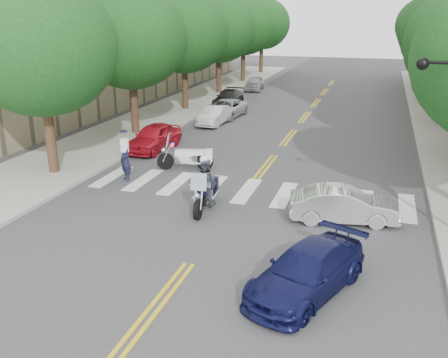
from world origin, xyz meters
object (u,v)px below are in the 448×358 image
at_px(motorcycle_parked, 190,157).
at_px(officer_standing, 125,160).
at_px(sedan_blue, 307,271).
at_px(convertible, 344,205).
at_px(motorcycle_police, 205,185).

bearing_deg(motorcycle_parked, officer_standing, 121.03).
bearing_deg(officer_standing, sedan_blue, 0.45).
bearing_deg(officer_standing, convertible, 27.26).
bearing_deg(motorcycle_parked, sedan_blue, -159.73).
bearing_deg(motorcycle_police, convertible, 179.06).
xyz_separation_m(motorcycle_parked, officer_standing, (-2.10, -2.27, 0.31)).
bearing_deg(convertible, motorcycle_parked, 50.60).
distance_m(convertible, sedan_blue, 5.03).
bearing_deg(officer_standing, motorcycle_parked, 85.33).
bearing_deg(sedan_blue, officer_standing, 164.87).
bearing_deg(motorcycle_parked, motorcycle_police, -168.76).
bearing_deg(sedan_blue, motorcycle_parked, 148.99).
bearing_deg(convertible, sedan_blue, 163.82).
height_order(motorcycle_parked, officer_standing, officer_standing).
bearing_deg(sedan_blue, convertible, 106.42).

